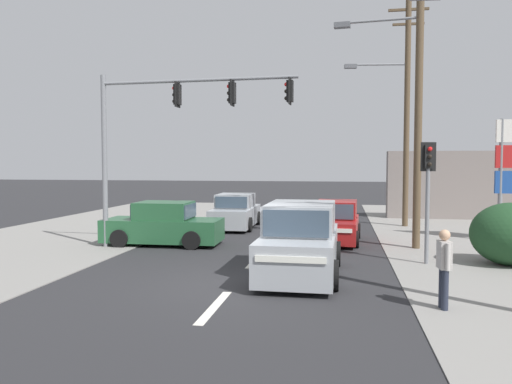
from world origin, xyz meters
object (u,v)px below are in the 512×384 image
(suv_crossing_left, at_px, (300,242))
(hatchback_oncoming_mid, at_px, (336,223))
(utility_pole_background_right, at_px, (404,106))
(pedestal_signal_right_kerb, at_px, (428,182))
(traffic_signal_mast, at_px, (168,122))
(pedestrian_at_kerb, at_px, (444,264))
(utility_pole_midground_right, at_px, (415,78))
(sedan_receding_far, at_px, (236,213))
(sedan_oncoming_near, at_px, (163,225))

(suv_crossing_left, bearing_deg, hatchback_oncoming_mid, 81.63)
(utility_pole_background_right, distance_m, pedestal_signal_right_kerb, 9.47)
(traffic_signal_mast, bearing_deg, pedestrian_at_kerb, -36.61)
(utility_pole_background_right, xyz_separation_m, pedestrian_at_kerb, (-0.78, -13.59, -4.64))
(utility_pole_background_right, bearing_deg, utility_pole_midground_right, -93.54)
(pedestal_signal_right_kerb, distance_m, suv_crossing_left, 4.34)
(utility_pole_midground_right, height_order, pedestrian_at_kerb, utility_pole_midground_right)
(utility_pole_midground_right, bearing_deg, sedan_receding_far, 148.47)
(pedestal_signal_right_kerb, distance_m, sedan_oncoming_near, 9.21)
(traffic_signal_mast, height_order, sedan_oncoming_near, traffic_signal_mast)
(utility_pole_midground_right, bearing_deg, utility_pole_background_right, 86.46)
(utility_pole_background_right, bearing_deg, hatchback_oncoming_mid, -120.59)
(sedan_receding_far, relative_size, pedestrian_at_kerb, 2.62)
(suv_crossing_left, distance_m, sedan_receding_far, 9.89)
(pedestal_signal_right_kerb, bearing_deg, traffic_signal_mast, 172.06)
(hatchback_oncoming_mid, bearing_deg, utility_pole_midground_right, -22.52)
(suv_crossing_left, xyz_separation_m, pedestrian_at_kerb, (3.10, -2.64, 0.04))
(traffic_signal_mast, distance_m, sedan_oncoming_near, 3.80)
(utility_pole_background_right, relative_size, pedestrian_at_kerb, 6.38)
(utility_pole_midground_right, distance_m, pedestal_signal_right_kerb, 4.37)
(utility_pole_background_right, bearing_deg, suv_crossing_left, -109.50)
(pedestal_signal_right_kerb, relative_size, suv_crossing_left, 0.78)
(suv_crossing_left, height_order, sedan_oncoming_near, suv_crossing_left)
(utility_pole_midground_right, bearing_deg, pedestal_signal_right_kerb, -89.40)
(pedestal_signal_right_kerb, bearing_deg, sedan_oncoming_near, 166.83)
(traffic_signal_mast, relative_size, pedestrian_at_kerb, 4.22)
(sedan_receding_far, bearing_deg, traffic_signal_mast, -99.82)
(suv_crossing_left, bearing_deg, sedan_oncoming_near, 142.31)
(sedan_receding_far, xyz_separation_m, sedan_oncoming_near, (-1.59, -5.08, 0.00))
(sedan_receding_far, xyz_separation_m, pedestrian_at_kerb, (6.80, -11.81, 0.22))
(utility_pole_midground_right, bearing_deg, sedan_oncoming_near, -175.65)
(traffic_signal_mast, relative_size, sedan_receding_far, 1.61)
(pedestal_signal_right_kerb, relative_size, hatchback_oncoming_mid, 0.96)
(utility_pole_background_right, relative_size, hatchback_oncoming_mid, 2.80)
(traffic_signal_mast, distance_m, hatchback_oncoming_mid, 7.20)
(hatchback_oncoming_mid, relative_size, sedan_oncoming_near, 0.87)
(utility_pole_background_right, bearing_deg, traffic_signal_mast, -137.94)
(utility_pole_background_right, xyz_separation_m, sedan_receding_far, (-7.58, -1.78, -4.87))
(sedan_oncoming_near, bearing_deg, pedestrian_at_kerb, -38.75)
(pedestal_signal_right_kerb, distance_m, sedan_receding_far, 10.30)
(pedestrian_at_kerb, bearing_deg, sedan_receding_far, 119.92)
(utility_pole_midground_right, height_order, sedan_receding_far, utility_pole_midground_right)
(traffic_signal_mast, height_order, suv_crossing_left, traffic_signal_mast)
(traffic_signal_mast, bearing_deg, utility_pole_midground_right, 10.86)
(suv_crossing_left, bearing_deg, pedestrian_at_kerb, -40.47)
(hatchback_oncoming_mid, distance_m, pedestrian_at_kerb, 8.78)
(traffic_signal_mast, height_order, hatchback_oncoming_mid, traffic_signal_mast)
(suv_crossing_left, xyz_separation_m, sedan_oncoming_near, (-5.29, 4.09, -0.18))
(utility_pole_background_right, relative_size, traffic_signal_mast, 1.51)
(utility_pole_midground_right, xyz_separation_m, traffic_signal_mast, (-8.23, -1.58, -1.47))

